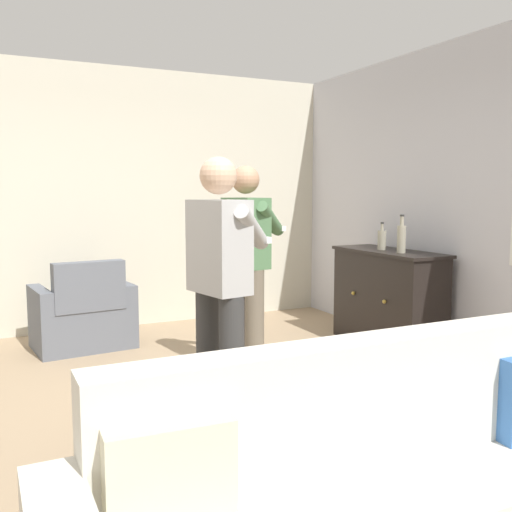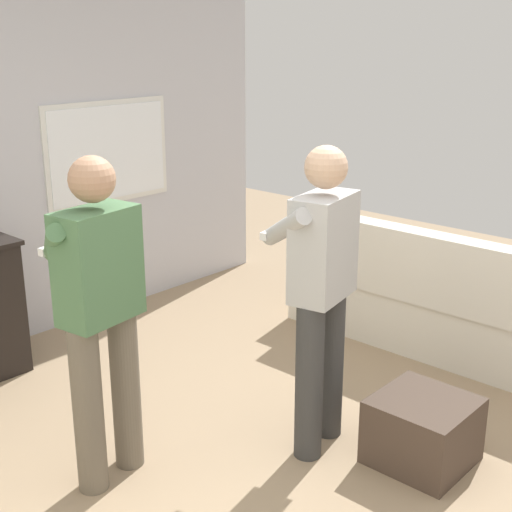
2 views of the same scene
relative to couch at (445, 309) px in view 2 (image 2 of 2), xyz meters
The scene contains 5 objects.
ground 2.04m from the couch, behind, with size 10.40×10.40×0.00m, color #9E8466.
couch is the anchor object (origin of this frame).
ottoman 1.41m from the couch, 156.36° to the right, with size 0.49×0.49×0.36m, color #47382D.
person_standing_left 2.62m from the couch, 166.93° to the left, with size 0.55×0.50×1.68m.
person_standing_right 1.64m from the couch, behind, with size 0.55×0.51×1.68m.
Camera 2 is at (-2.35, -2.01, 2.22)m, focal length 50.00 mm.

